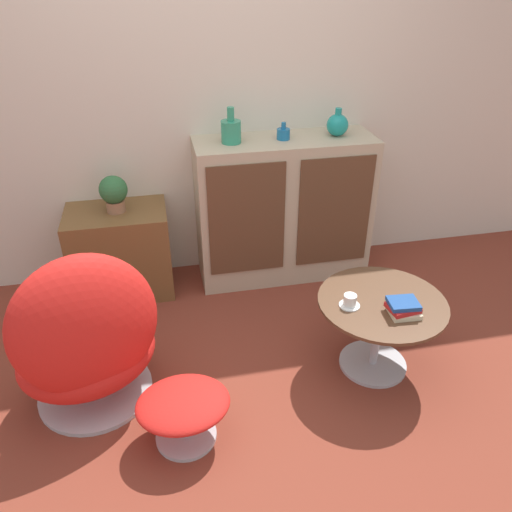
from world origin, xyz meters
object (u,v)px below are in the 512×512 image
Objects in this scene: book_stack at (403,308)px; teacup at (350,301)px; vase_leftmost at (231,131)px; tv_console at (121,252)px; coffee_table at (379,320)px; egg_chair at (87,342)px; vase_inner_left at (283,133)px; sideboard at (283,210)px; potted_plant at (114,192)px; ottoman at (183,407)px; vase_inner_right at (337,125)px.

teacup is at bearing 153.48° from book_stack.
vase_leftmost reaches higher than teacup.
tv_console is 3.95× the size of book_stack.
vase_leftmost reaches higher than coffee_table.
vase_leftmost is 1.45m from book_stack.
egg_chair is 1.53m from book_stack.
egg_chair is at bearing 177.75° from teacup.
vase_leftmost is at bearing 119.54° from coffee_table.
tv_console is at bearing 142.30° from coffee_table.
egg_chair is 8.40× the size of vase_inner_left.
coffee_table is 3.07× the size of vase_leftmost.
sideboard is at bearing 39.51° from egg_chair.
potted_plant is at bearing 142.02° from coffee_table.
teacup reaches higher than ottoman.
potted_plant is at bearing 2.00° from tv_console.
book_stack is (1.10, 0.15, 0.28)m from ottoman.
coffee_table is at bearing -75.72° from vase_inner_left.
tv_console is 1.57m from teacup.
vase_inner_left is at bearing 105.19° from book_stack.
ottoman is at bearing -130.65° from vase_inner_right.
book_stack is at bearing -75.39° from sideboard.
tv_console is 5.98× the size of vase_inner_left.
egg_chair is at bearing -97.74° from potted_plant.
ottoman is at bearing -37.81° from egg_chair.
coffee_table is at bearing -1.77° from egg_chair.
teacup is (0.87, 0.27, 0.27)m from ottoman.
coffee_table is at bearing -37.70° from tv_console.
vase_leftmost is 1.35× the size of book_stack.
vase_inner_left is 0.61× the size of vase_inner_right.
vase_inner_right is at bearing -0.00° from vase_inner_left.
coffee_table is at bearing 112.66° from book_stack.
tv_console is 3.63× the size of vase_inner_right.
vase_inner_left is (-0.27, 1.05, 0.69)m from coffee_table.
tv_console is (-1.09, -0.01, -0.19)m from sideboard.
sideboard is at bearing 0.34° from tv_console.
egg_chair is at bearing 178.23° from coffee_table.
egg_chair is 2.07× the size of ottoman.
vase_leftmost reaches higher than vase_inner_right.
ottoman is 1.44m from potted_plant.
coffee_table is at bearing -60.46° from vase_leftmost.
egg_chair is 1.47m from coffee_table.
vase_inner_left reaches higher than teacup.
egg_chair is 1.68m from vase_inner_left.
book_stack is at bearing -67.34° from coffee_table.
tv_console is 0.42m from potted_plant.
vase_leftmost is (0.46, 1.32, 0.85)m from ottoman.
sideboard is at bearing 58.76° from ottoman.
vase_inner_left reaches higher than sideboard.
vase_inner_left is (-0.01, 0.00, 0.52)m from sideboard.
coffee_table is at bearing -94.50° from vase_inner_right.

